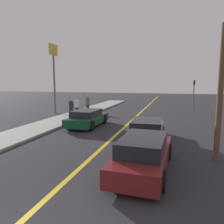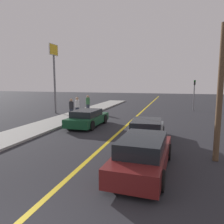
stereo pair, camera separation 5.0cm
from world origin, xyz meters
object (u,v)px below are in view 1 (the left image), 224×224
car_ahead_center (147,130)px  pedestrian_mid_group (77,106)px  roadside_sign (54,64)px  traffic_light (194,92)px  pedestrian_far_standing (88,103)px  pedestrian_near_curb (71,108)px  car_far_distant (87,118)px  utility_pole (220,94)px  car_near_right_lane (144,154)px

car_ahead_center → pedestrian_mid_group: (-7.71, 7.27, 0.38)m
roadside_sign → pedestrian_mid_group: bearing=-18.3°
pedestrian_mid_group → traffic_light: (11.30, 7.10, 1.22)m
traffic_light → pedestrian_far_standing: bearing=-159.4°
roadside_sign → car_ahead_center: bearing=-37.7°
pedestrian_near_curb → pedestrian_mid_group: 1.15m
car_far_distant → pedestrian_mid_group: bearing=124.6°
pedestrian_far_standing → roadside_sign: 5.40m
car_far_distant → roadside_sign: roadside_sign is taller
car_far_distant → roadside_sign: bearing=138.8°
pedestrian_far_standing → utility_pole: bearing=-48.7°
car_near_right_lane → car_far_distant: car_near_right_lane is taller
car_far_distant → traffic_light: 14.33m
pedestrian_far_standing → utility_pole: 16.75m
pedestrian_mid_group → traffic_light: 13.40m
pedestrian_mid_group → roadside_sign: bearing=161.7°
roadside_sign → utility_pole: bearing=-37.4°
pedestrian_far_standing → traffic_light: bearing=20.6°
car_ahead_center → utility_pole: bearing=-38.8°
pedestrian_far_standing → traffic_light: (11.34, 4.26, 1.21)m
pedestrian_mid_group → utility_pole: size_ratio=0.30×
car_far_distant → pedestrian_near_curb: bearing=133.5°
roadside_sign → utility_pole: size_ratio=1.26×
car_far_distant → roadside_sign: size_ratio=0.62×
utility_pole → pedestrian_mid_group: bearing=138.6°
traffic_light → roadside_sign: size_ratio=0.49×
pedestrian_near_curb → pedestrian_mid_group: size_ratio=0.97×
car_far_distant → car_near_right_lane: bearing=-52.8°
pedestrian_mid_group → pedestrian_far_standing: 2.84m
car_far_distant → pedestrian_mid_group: pedestrian_mid_group is taller
car_near_right_lane → roadside_sign: size_ratio=0.66×
pedestrian_near_curb → traffic_light: 14.09m
pedestrian_near_curb → pedestrian_far_standing: size_ratio=0.96×
car_ahead_center → car_far_distant: car_far_distant is taller
car_near_right_lane → utility_pole: size_ratio=0.84×
pedestrian_near_curb → pedestrian_far_standing: (0.02, 3.98, 0.04)m
pedestrian_near_curb → roadside_sign: (-2.93, 2.13, 4.17)m
pedestrian_near_curb → roadside_sign: size_ratio=0.23×
car_ahead_center → car_far_distant: size_ratio=0.95×
car_near_right_lane → pedestrian_far_standing: 16.57m
pedestrian_near_curb → utility_pole: size_ratio=0.29×
car_ahead_center → car_far_distant: (-4.82, 2.87, 0.02)m
car_near_right_lane → roadside_sign: roadside_sign is taller
car_far_distant → traffic_light: size_ratio=1.27×
car_far_distant → utility_pole: bearing=-31.9°
pedestrian_mid_group → pedestrian_far_standing: (-0.04, 2.84, 0.01)m
pedestrian_far_standing → pedestrian_near_curb: bearing=-90.3°
pedestrian_mid_group → roadside_sign: size_ratio=0.24×
car_ahead_center → pedestrian_near_curb: size_ratio=2.57×
car_ahead_center → pedestrian_near_curb: pedestrian_near_curb is taller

